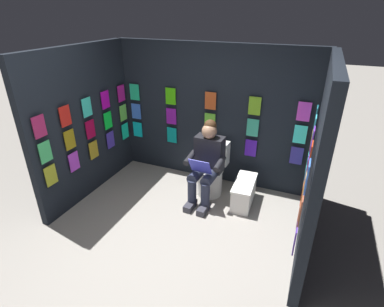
{
  "coord_description": "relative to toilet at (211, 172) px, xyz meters",
  "views": [
    {
      "loc": [
        -1.42,
        2.12,
        2.55
      ],
      "look_at": [
        -0.07,
        -1.1,
        0.85
      ],
      "focal_mm": 27.98,
      "sensor_mm": 36.0,
      "label": 1
    }
  ],
  "objects": [
    {
      "name": "person_reading",
      "position": [
        0.01,
        0.23,
        0.27
      ],
      "size": [
        0.53,
        0.69,
        1.19
      ],
      "rotation": [
        0.0,
        0.0,
        -0.03
      ],
      "color": "black",
      "rests_on": "ground"
    },
    {
      "name": "display_wall_right",
      "position": [
        1.72,
        0.61,
        0.74
      ],
      "size": [
        0.14,
        1.99,
        2.13
      ],
      "color": "black",
      "rests_on": "ground"
    },
    {
      "name": "toilet",
      "position": [
        0.0,
        0.0,
        0.0
      ],
      "size": [
        0.41,
        0.56,
        0.77
      ],
      "rotation": [
        0.0,
        0.0,
        -0.03
      ],
      "color": "white",
      "rests_on": "ground"
    },
    {
      "name": "display_wall_back",
      "position": [
        0.17,
        -0.43,
        0.74
      ],
      "size": [
        3.11,
        0.14,
        2.13
      ],
      "color": "black",
      "rests_on": "ground"
    },
    {
      "name": "comic_longbox_near",
      "position": [
        -0.54,
        0.13,
        -0.15
      ],
      "size": [
        0.3,
        0.65,
        0.36
      ],
      "rotation": [
        0.0,
        0.0,
        0.05
      ],
      "color": "white",
      "rests_on": "ground"
    },
    {
      "name": "ground_plane",
      "position": [
        0.17,
        1.61,
        -0.33
      ],
      "size": [
        30.0,
        30.0,
        0.0
      ],
      "primitive_type": "plane",
      "color": "gray"
    },
    {
      "name": "display_wall_left",
      "position": [
        -1.38,
        0.61,
        0.74
      ],
      "size": [
        0.14,
        1.99,
        2.13
      ],
      "color": "black",
      "rests_on": "ground"
    }
  ]
}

